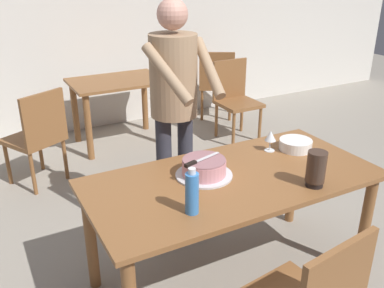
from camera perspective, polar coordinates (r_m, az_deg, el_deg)
The scene contains 14 objects.
ground_plane at distance 2.95m, azimuth 5.01°, elevation -17.42°, with size 14.00×14.00×0.00m, color gray.
back_wall at distance 5.26m, azimuth -14.64°, elevation 16.31°, with size 10.00×0.12×2.70m, color silver.
main_dining_table at distance 2.58m, azimuth 5.51°, elevation -6.48°, with size 1.75×0.85×0.75m.
cake_on_platter at distance 2.50m, azimuth 1.62°, elevation -3.27°, with size 0.34×0.34×0.11m.
cake_knife at distance 2.43m, azimuth 0.46°, elevation -2.43°, with size 0.27×0.10×0.02m.
plate_stack at distance 2.95m, azimuth 13.75°, elevation -0.08°, with size 0.22×0.22×0.07m.
wine_glass_near at distance 2.87m, azimuth 10.51°, elevation 1.01°, with size 0.08×0.08×0.14m.
water_bottle at distance 2.12m, azimuth -0.00°, elevation -6.56°, with size 0.07×0.07×0.25m.
hurricane_lamp at distance 2.47m, azimuth 16.33°, elevation -3.21°, with size 0.11×0.11×0.21m.
person_cutting_cake at distance 2.88m, azimuth -2.36°, elevation 6.20°, with size 0.46×0.57×1.72m.
background_table at distance 4.79m, azimuth -9.97°, elevation 6.60°, with size 1.00×0.70×0.74m.
background_chair_0 at distance 4.94m, azimuth 5.82°, elevation 6.32°, with size 0.44×0.44×0.90m.
background_chair_1 at distance 4.06m, azimuth -20.02°, elevation 1.19°, with size 0.60×0.60×0.90m.
background_chair_2 at distance 5.58m, azimuth 3.27°, elevation 8.35°, with size 0.60×0.60×0.90m.
Camera 1 is at (-1.27, -1.85, 1.92)m, focal length 39.67 mm.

